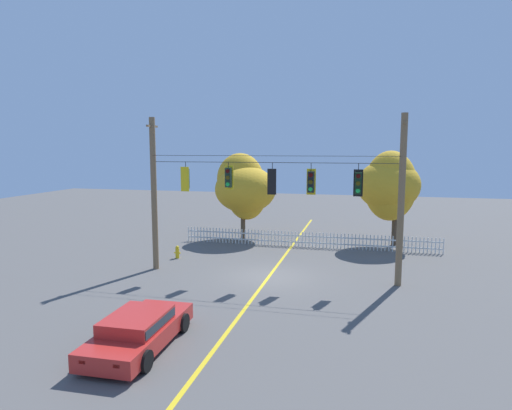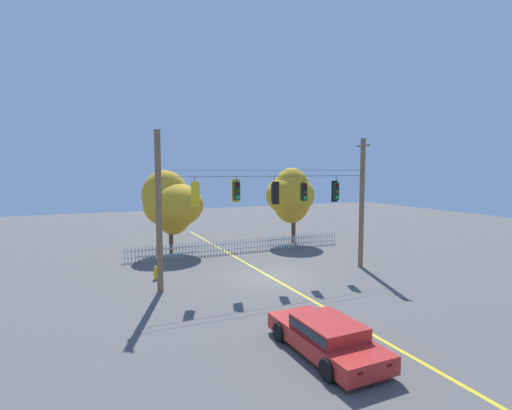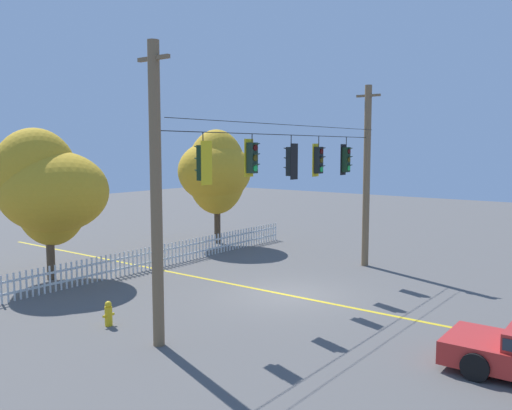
{
  "view_description": "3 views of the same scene",
  "coord_description": "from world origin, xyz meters",
  "px_view_note": "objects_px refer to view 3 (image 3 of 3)",
  "views": [
    {
      "loc": [
        4.45,
        -20.97,
        6.33
      ],
      "look_at": [
        -0.94,
        1.1,
        3.41
      ],
      "focal_mm": 31.24,
      "sensor_mm": 36.0,
      "label": 1
    },
    {
      "loc": [
        -9.38,
        -18.84,
        5.91
      ],
      "look_at": [
        -0.65,
        0.71,
        4.02
      ],
      "focal_mm": 27.19,
      "sensor_mm": 36.0,
      "label": 2
    },
    {
      "loc": [
        -15.52,
        -10.39,
        5.19
      ],
      "look_at": [
        -0.79,
        0.82,
        3.23
      ],
      "focal_mm": 37.89,
      "sensor_mm": 36.0,
      "label": 3
    }
  ],
  "objects_px": {
    "traffic_signal_northbound_secondary": "(203,163)",
    "traffic_signal_westbound_side": "(252,158)",
    "traffic_signal_southbound_primary": "(346,160)",
    "fire_hydrant": "(108,314)",
    "traffic_signal_northbound_primary": "(291,161)",
    "autumn_maple_near_fence": "(48,189)",
    "traffic_signal_eastbound_side": "(318,160)",
    "autumn_maple_mid": "(216,172)"
  },
  "relations": [
    {
      "from": "fire_hydrant",
      "to": "traffic_signal_eastbound_side",
      "type": "bearing_deg",
      "value": -16.42
    },
    {
      "from": "traffic_signal_northbound_secondary",
      "to": "traffic_signal_northbound_primary",
      "type": "height_order",
      "value": "same"
    },
    {
      "from": "traffic_signal_northbound_primary",
      "to": "autumn_maple_mid",
      "type": "bearing_deg",
      "value": 56.01
    },
    {
      "from": "traffic_signal_southbound_primary",
      "to": "fire_hydrant",
      "type": "distance_m",
      "value": 11.24
    },
    {
      "from": "traffic_signal_westbound_side",
      "to": "traffic_signal_eastbound_side",
      "type": "bearing_deg",
      "value": 0.0
    },
    {
      "from": "traffic_signal_westbound_side",
      "to": "fire_hydrant",
      "type": "bearing_deg",
      "value": 148.77
    },
    {
      "from": "traffic_signal_eastbound_side",
      "to": "traffic_signal_northbound_secondary",
      "type": "bearing_deg",
      "value": -179.82
    },
    {
      "from": "traffic_signal_westbound_side",
      "to": "traffic_signal_northbound_primary",
      "type": "bearing_deg",
      "value": -0.51
    },
    {
      "from": "fire_hydrant",
      "to": "traffic_signal_northbound_primary",
      "type": "bearing_deg",
      "value": -21.22
    },
    {
      "from": "traffic_signal_southbound_primary",
      "to": "autumn_maple_mid",
      "type": "xyz_separation_m",
      "value": [
        1.84,
        8.69,
        -0.79
      ]
    },
    {
      "from": "traffic_signal_westbound_side",
      "to": "autumn_maple_mid",
      "type": "distance_m",
      "value": 11.9
    },
    {
      "from": "traffic_signal_northbound_secondary",
      "to": "autumn_maple_mid",
      "type": "relative_size",
      "value": 0.24
    },
    {
      "from": "traffic_signal_westbound_side",
      "to": "traffic_signal_northbound_primary",
      "type": "xyz_separation_m",
      "value": [
        2.21,
        -0.02,
        -0.16
      ]
    },
    {
      "from": "traffic_signal_eastbound_side",
      "to": "autumn_maple_mid",
      "type": "bearing_deg",
      "value": 65.21
    },
    {
      "from": "traffic_signal_southbound_primary",
      "to": "autumn_maple_near_fence",
      "type": "xyz_separation_m",
      "value": [
        -7.85,
        8.85,
        -1.14
      ]
    },
    {
      "from": "traffic_signal_northbound_secondary",
      "to": "traffic_signal_northbound_primary",
      "type": "xyz_separation_m",
      "value": [
        4.46,
        -0.0,
        -0.05
      ]
    },
    {
      "from": "traffic_signal_westbound_side",
      "to": "traffic_signal_southbound_primary",
      "type": "bearing_deg",
      "value": 0.0
    },
    {
      "from": "traffic_signal_westbound_side",
      "to": "autumn_maple_mid",
      "type": "bearing_deg",
      "value": 47.06
    },
    {
      "from": "traffic_signal_northbound_secondary",
      "to": "traffic_signal_southbound_primary",
      "type": "distance_m",
      "value": 8.5
    },
    {
      "from": "traffic_signal_eastbound_side",
      "to": "traffic_signal_southbound_primary",
      "type": "distance_m",
      "value": 2.18
    },
    {
      "from": "traffic_signal_eastbound_side",
      "to": "fire_hydrant",
      "type": "distance_m",
      "value": 9.34
    },
    {
      "from": "traffic_signal_eastbound_side",
      "to": "traffic_signal_southbound_primary",
      "type": "xyz_separation_m",
      "value": [
        2.18,
        0.0,
        -0.02
      ]
    },
    {
      "from": "traffic_signal_northbound_primary",
      "to": "autumn_maple_near_fence",
      "type": "xyz_separation_m",
      "value": [
        -3.82,
        8.87,
        -1.14
      ]
    },
    {
      "from": "traffic_signal_southbound_primary",
      "to": "fire_hydrant",
      "type": "height_order",
      "value": "traffic_signal_southbound_primary"
    },
    {
      "from": "autumn_maple_mid",
      "to": "traffic_signal_northbound_primary",
      "type": "bearing_deg",
      "value": -123.99
    },
    {
      "from": "traffic_signal_northbound_primary",
      "to": "autumn_maple_near_fence",
      "type": "relative_size",
      "value": 0.26
    },
    {
      "from": "traffic_signal_northbound_primary",
      "to": "traffic_signal_southbound_primary",
      "type": "height_order",
      "value": "same"
    },
    {
      "from": "traffic_signal_southbound_primary",
      "to": "autumn_maple_mid",
      "type": "distance_m",
      "value": 8.91
    },
    {
      "from": "traffic_signal_southbound_primary",
      "to": "autumn_maple_mid",
      "type": "relative_size",
      "value": 0.25
    },
    {
      "from": "traffic_signal_westbound_side",
      "to": "traffic_signal_southbound_primary",
      "type": "xyz_separation_m",
      "value": [
        6.25,
        0.0,
        -0.16
      ]
    },
    {
      "from": "traffic_signal_westbound_side",
      "to": "autumn_maple_near_fence",
      "type": "relative_size",
      "value": 0.23
    },
    {
      "from": "traffic_signal_northbound_primary",
      "to": "traffic_signal_eastbound_side",
      "type": "xyz_separation_m",
      "value": [
        1.86,
        0.02,
        0.01
      ]
    },
    {
      "from": "traffic_signal_northbound_secondary",
      "to": "traffic_signal_westbound_side",
      "type": "distance_m",
      "value": 2.25
    },
    {
      "from": "traffic_signal_northbound_primary",
      "to": "fire_hydrant",
      "type": "relative_size",
      "value": 2.08
    },
    {
      "from": "traffic_signal_northbound_secondary",
      "to": "traffic_signal_eastbound_side",
      "type": "bearing_deg",
      "value": 0.18
    },
    {
      "from": "traffic_signal_northbound_secondary",
      "to": "traffic_signal_northbound_primary",
      "type": "distance_m",
      "value": 4.46
    },
    {
      "from": "traffic_signal_westbound_side",
      "to": "fire_hydrant",
      "type": "height_order",
      "value": "traffic_signal_westbound_side"
    },
    {
      "from": "traffic_signal_eastbound_side",
      "to": "autumn_maple_mid",
      "type": "height_order",
      "value": "autumn_maple_mid"
    },
    {
      "from": "traffic_signal_southbound_primary",
      "to": "traffic_signal_northbound_primary",
      "type": "bearing_deg",
      "value": -179.72
    },
    {
      "from": "traffic_signal_northbound_primary",
      "to": "traffic_signal_eastbound_side",
      "type": "bearing_deg",
      "value": 0.61
    },
    {
      "from": "traffic_signal_northbound_primary",
      "to": "autumn_maple_near_fence",
      "type": "bearing_deg",
      "value": 113.3
    },
    {
      "from": "traffic_signal_northbound_primary",
      "to": "traffic_signal_southbound_primary",
      "type": "xyz_separation_m",
      "value": [
        4.04,
        0.02,
        -0.01
      ]
    }
  ]
}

